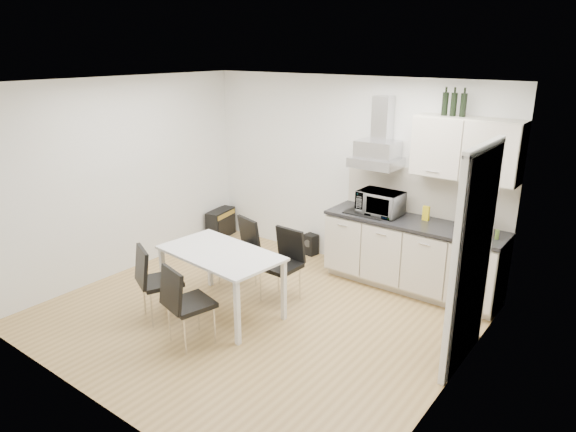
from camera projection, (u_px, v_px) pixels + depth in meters
name	position (u px, v px, depth m)	size (l,w,h in m)	color
ground	(254.00, 315.00, 5.93)	(4.50, 4.50, 0.00)	tan
wall_back	(347.00, 173.00, 7.05)	(4.50, 0.10, 2.60)	white
wall_front	(85.00, 268.00, 4.01)	(4.50, 0.10, 2.60)	white
wall_left	(123.00, 177.00, 6.81)	(0.10, 4.00, 2.60)	white
wall_right	(458.00, 256.00, 4.24)	(0.10, 4.00, 2.60)	white
ceiling	(249.00, 83.00, 5.12)	(4.50, 4.50, 0.00)	white
doorway	(472.00, 261.00, 4.76)	(0.08, 1.04, 2.10)	white
kitchenette	(418.00, 228.00, 6.31)	(2.22, 0.64, 2.52)	beige
dining_table	(221.00, 259.00, 5.80)	(1.47, 0.93, 0.75)	white
chair_far_left	(237.00, 254.00, 6.53)	(0.44, 0.50, 0.88)	black
chair_far_right	(280.00, 267.00, 6.14)	(0.44, 0.50, 0.88)	black
chair_near_left	(161.00, 282.00, 5.74)	(0.44, 0.50, 0.88)	black
chair_near_right	(191.00, 305.00, 5.24)	(0.44, 0.50, 0.88)	black
guitar_amp	(221.00, 223.00, 8.32)	(0.33, 0.57, 0.45)	black
floor_speaker	(311.00, 244.00, 7.62)	(0.19, 0.17, 0.31)	black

